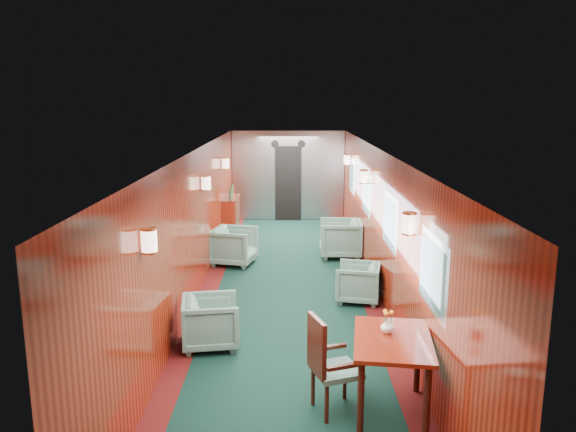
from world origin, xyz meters
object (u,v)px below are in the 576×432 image
at_px(side_chair, 328,361).
at_px(credenza, 231,217).
at_px(armchair_right_far, 340,238).
at_px(armchair_left_far, 234,246).
at_px(armchair_right_near, 358,282).
at_px(dining_table, 392,350).
at_px(armchair_left_near, 211,322).

relative_size(side_chair, credenza, 0.85).
relative_size(credenza, armchair_right_far, 1.45).
height_order(armchair_left_far, armchair_right_far, armchair_right_far).
xyz_separation_m(credenza, armchair_right_near, (2.47, -4.31, -0.18)).
bearing_deg(dining_table, armchair_right_near, 96.50).
height_order(armchair_left_near, armchair_right_far, armchair_right_far).
relative_size(side_chair, armchair_left_near, 1.44).
distance_m(side_chair, armchair_left_near, 2.15).
xyz_separation_m(side_chair, armchair_right_far, (0.67, 5.91, -0.18)).
bearing_deg(side_chair, armchair_left_far, 86.03).
distance_m(dining_table, armchair_left_far, 5.79).
distance_m(armchair_left_near, armchair_right_near, 2.73).
height_order(dining_table, armchair_left_far, dining_table).
bearing_deg(armchair_right_far, dining_table, 2.18).
relative_size(credenza, armchair_left_near, 1.68).
bearing_deg(credenza, side_chair, -77.03).
bearing_deg(armchair_left_near, side_chair, -147.04).
relative_size(dining_table, armchair_right_near, 1.74).
bearing_deg(armchair_right_far, credenza, -122.76).
xyz_separation_m(armchair_left_far, armchair_right_near, (2.19, -2.07, -0.06)).
relative_size(credenza, armchair_right_near, 1.80).
relative_size(side_chair, armchair_left_far, 1.30).
xyz_separation_m(armchair_left_near, armchair_right_far, (2.09, 4.31, 0.05)).
bearing_deg(armchair_left_near, armchair_right_far, -34.46).
distance_m(side_chair, armchair_right_near, 3.38).
bearing_deg(armchair_right_near, credenza, -138.38).
height_order(credenza, armchair_right_far, credenza).
bearing_deg(armchair_right_near, dining_table, 10.79).
bearing_deg(credenza, armchair_left_near, -86.84).
height_order(dining_table, armchair_left_near, dining_table).
bearing_deg(side_chair, armchair_right_far, 64.24).
relative_size(armchair_left_far, armchair_right_near, 1.18).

